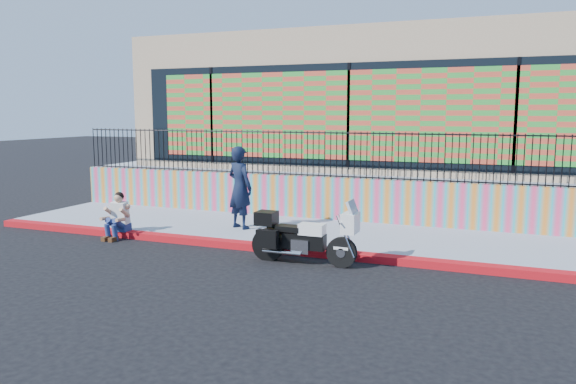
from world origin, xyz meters
The scene contains 10 objects.
ground centered at (0.00, 0.00, 0.00)m, with size 90.00×90.00×0.00m, color black.
red_curb centered at (0.00, 0.00, 0.07)m, with size 16.00×0.30×0.15m, color #B00C17.
sidewalk centered at (0.00, 1.65, 0.07)m, with size 16.00×3.00×0.15m, color #8B95A7.
mural_wall centered at (0.00, 3.25, 0.70)m, with size 16.00×0.20×1.10m, color #ED3E6F.
metal_fence centered at (0.00, 3.25, 1.85)m, with size 15.80×0.04×1.20m, color black, non-canonical shape.
elevated_platform centered at (0.00, 8.35, 0.62)m, with size 16.00×10.00×1.25m, color #8B95A7.
storefront_building centered at (0.00, 8.13, 3.25)m, with size 14.00×8.06×4.00m.
police_motorcycle centered at (0.44, -0.64, 0.55)m, with size 2.11×0.70×1.31m.
police_officer centered at (-1.89, 1.31, 1.14)m, with size 0.72×0.48×1.99m, color black.
seated_man centered at (-4.35, -0.22, 0.45)m, with size 0.54×0.71×1.06m.
Camera 1 is at (4.14, -10.68, 2.94)m, focal length 35.00 mm.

